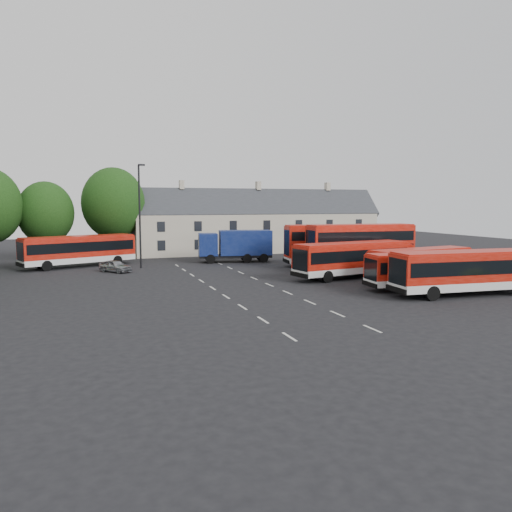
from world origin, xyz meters
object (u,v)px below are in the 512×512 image
at_px(silver_car, 115,266).
at_px(lamppost, 140,213).
at_px(bus_row_a, 468,269).
at_px(box_truck, 236,244).
at_px(bus_dd_south, 361,244).

height_order(silver_car, lamppost, lamppost).
bearing_deg(bus_row_a, box_truck, 114.95).
height_order(bus_dd_south, box_truck, bus_dd_south).
distance_m(silver_car, lamppost, 6.56).
xyz_separation_m(box_truck, silver_car, (-14.20, -4.46, -1.48)).
distance_m(box_truck, lamppost, 12.12).
xyz_separation_m(box_truck, lamppost, (-11.34, -1.88, 3.83)).
distance_m(bus_dd_south, silver_car, 25.51).
xyz_separation_m(silver_car, lamppost, (2.86, 2.58, 5.31)).
bearing_deg(silver_car, lamppost, 3.38).
relative_size(box_truck, silver_car, 2.42).
bearing_deg(lamppost, box_truck, 9.42).
xyz_separation_m(bus_row_a, lamppost, (-21.41, 24.73, 3.91)).
height_order(bus_row_a, silver_car, bus_row_a).
bearing_deg(lamppost, bus_row_a, -49.11).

